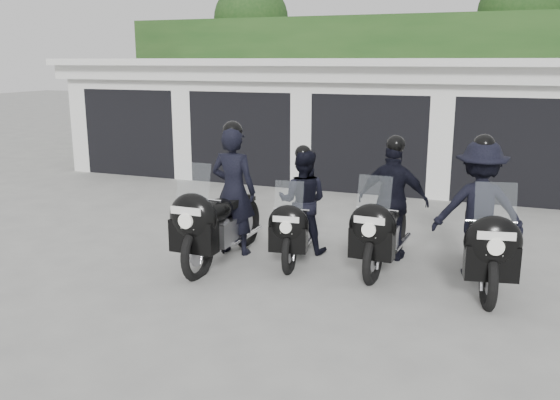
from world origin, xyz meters
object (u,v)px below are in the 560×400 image
(police_bike_c, at_px, (390,209))
(police_bike_b, at_px, (300,209))
(police_bike_a, at_px, (224,205))
(police_bike_d, at_px, (481,218))

(police_bike_c, bearing_deg, police_bike_b, -171.00)
(police_bike_a, bearing_deg, police_bike_c, 18.35)
(police_bike_b, relative_size, police_bike_c, 0.89)
(police_bike_c, bearing_deg, police_bike_d, -8.63)
(police_bike_b, bearing_deg, police_bike_c, -1.67)
(police_bike_b, height_order, police_bike_d, police_bike_d)
(police_bike_a, relative_size, police_bike_c, 1.09)
(police_bike_a, xyz_separation_m, police_bike_c, (2.33, 0.73, -0.02))
(police_bike_a, distance_m, police_bike_c, 2.44)
(police_bike_a, xyz_separation_m, police_bike_b, (0.99, 0.60, -0.11))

